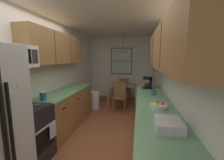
# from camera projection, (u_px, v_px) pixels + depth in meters

# --- Properties ---
(ground_plane) EXTENTS (12.00, 12.00, 0.00)m
(ground_plane) POSITION_uv_depth(u_px,v_px,m) (109.00, 123.00, 3.69)
(ground_plane) COLOR brown
(wall_left) EXTENTS (0.10, 9.00, 2.55)m
(wall_left) POSITION_uv_depth(u_px,v_px,m) (59.00, 73.00, 3.75)
(wall_left) COLOR white
(wall_left) RESTS_ON ground
(wall_right) EXTENTS (0.10, 9.00, 2.55)m
(wall_right) POSITION_uv_depth(u_px,v_px,m) (167.00, 76.00, 3.26)
(wall_right) COLOR white
(wall_right) RESTS_ON ground
(wall_back) EXTENTS (4.40, 0.10, 2.55)m
(wall_back) POSITION_uv_depth(u_px,v_px,m) (122.00, 68.00, 6.08)
(wall_back) COLOR white
(wall_back) RESTS_ON ground
(ceiling_slab) EXTENTS (4.40, 9.00, 0.08)m
(ceiling_slab) POSITION_uv_depth(u_px,v_px,m) (109.00, 18.00, 3.31)
(ceiling_slab) COLOR white
(stove_range) EXTENTS (0.66, 0.59, 1.10)m
(stove_range) POSITION_uv_depth(u_px,v_px,m) (27.00, 134.00, 2.26)
(stove_range) COLOR black
(stove_range) RESTS_ON ground
(microwave_over_range) EXTENTS (0.39, 0.63, 0.34)m
(microwave_over_range) POSITION_uv_depth(u_px,v_px,m) (13.00, 56.00, 2.10)
(microwave_over_range) COLOR white
(counter_left) EXTENTS (0.64, 1.99, 0.90)m
(counter_left) POSITION_uv_depth(u_px,v_px,m) (67.00, 108.00, 3.52)
(counter_left) COLOR olive
(counter_left) RESTS_ON ground
(upper_cabinets_left) EXTENTS (0.33, 2.07, 0.69)m
(upper_cabinets_left) POSITION_uv_depth(u_px,v_px,m) (57.00, 49.00, 3.28)
(upper_cabinets_left) COLOR olive
(counter_right) EXTENTS (0.64, 3.40, 0.90)m
(counter_right) POSITION_uv_depth(u_px,v_px,m) (153.00, 127.00, 2.56)
(counter_right) COLOR olive
(counter_right) RESTS_ON ground
(upper_cabinets_right) EXTENTS (0.33, 3.08, 0.66)m
(upper_cabinets_right) POSITION_uv_depth(u_px,v_px,m) (166.00, 48.00, 2.28)
(upper_cabinets_right) COLOR olive
(dining_table) EXTENTS (0.97, 0.74, 0.73)m
(dining_table) POSITION_uv_depth(u_px,v_px,m) (123.00, 88.00, 5.11)
(dining_table) COLOR olive
(dining_table) RESTS_ON ground
(dining_chair_near) EXTENTS (0.41, 0.41, 0.90)m
(dining_chair_near) POSITION_uv_depth(u_px,v_px,m) (120.00, 95.00, 4.57)
(dining_chair_near) COLOR brown
(dining_chair_near) RESTS_ON ground
(dining_chair_far) EXTENTS (0.44, 0.44, 0.90)m
(dining_chair_far) POSITION_uv_depth(u_px,v_px,m) (124.00, 88.00, 5.69)
(dining_chair_far) COLOR brown
(dining_chair_far) RESTS_ON ground
(pendant_light) EXTENTS (0.33, 0.33, 0.69)m
(pendant_light) POSITION_uv_depth(u_px,v_px,m) (123.00, 51.00, 4.92)
(pendant_light) COLOR black
(back_window) EXTENTS (0.88, 0.05, 1.09)m
(back_window) POSITION_uv_depth(u_px,v_px,m) (121.00, 61.00, 5.97)
(back_window) COLOR brown
(trash_bin) EXTENTS (0.31, 0.31, 0.58)m
(trash_bin) POSITION_uv_depth(u_px,v_px,m) (95.00, 100.00, 4.78)
(trash_bin) COLOR white
(trash_bin) RESTS_ON ground
(storage_canister) EXTENTS (0.11, 0.11, 0.16)m
(storage_canister) POSITION_uv_depth(u_px,v_px,m) (43.00, 96.00, 2.62)
(storage_canister) COLOR #265999
(storage_canister) RESTS_ON counter_left
(dish_towel) EXTENTS (0.02, 0.16, 0.24)m
(dish_towel) POSITION_uv_depth(u_px,v_px,m) (53.00, 130.00, 2.34)
(dish_towel) COLOR silver
(coffee_maker) EXTENTS (0.22, 0.18, 0.30)m
(coffee_maker) POSITION_uv_depth(u_px,v_px,m) (149.00, 82.00, 3.66)
(coffee_maker) COLOR black
(coffee_maker) RESTS_ON counter_right
(mug_by_coffeemaker) EXTENTS (0.12, 0.09, 0.10)m
(mug_by_coffeemaker) POSITION_uv_depth(u_px,v_px,m) (153.00, 93.00, 3.00)
(mug_by_coffeemaker) COLOR #335999
(mug_by_coffeemaker) RESTS_ON counter_right
(fruit_bowl) EXTENTS (0.26, 0.26, 0.09)m
(fruit_bowl) POSITION_uv_depth(u_px,v_px,m) (159.00, 106.00, 2.22)
(fruit_bowl) COLOR silver
(fruit_bowl) RESTS_ON counter_right
(dish_rack) EXTENTS (0.28, 0.34, 0.10)m
(dish_rack) POSITION_uv_depth(u_px,v_px,m) (168.00, 124.00, 1.56)
(dish_rack) COLOR silver
(dish_rack) RESTS_ON counter_right
(table_serving_bowl) EXTENTS (0.19, 0.19, 0.06)m
(table_serving_bowl) POSITION_uv_depth(u_px,v_px,m) (125.00, 84.00, 5.13)
(table_serving_bowl) COLOR #4C7299
(table_serving_bowl) RESTS_ON dining_table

